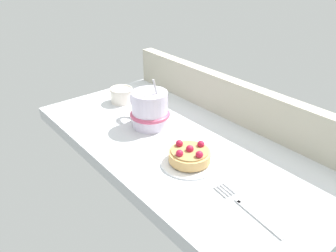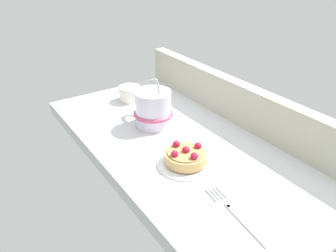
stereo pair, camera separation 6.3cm
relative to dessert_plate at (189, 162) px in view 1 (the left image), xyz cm
name	(u,v)px [view 1 (the left image)]	position (x,y,z in cm)	size (l,w,h in cm)	color
ground_plane	(182,146)	(-7.82, 4.82, -1.93)	(75.56, 38.20, 3.13)	silver
window_rail_back	(234,100)	(-7.82, 22.30, 4.75)	(74.05, 3.23, 10.22)	#B2AD99
dessert_plate	(189,162)	(0.00, 0.00, 0.00)	(11.96, 11.96, 0.77)	white
raspberry_tart	(190,155)	(0.00, 0.00, 1.70)	(8.63, 8.63, 3.55)	tan
coffee_mug	(149,109)	(-18.41, 3.50, 3.95)	(13.23, 9.86, 12.63)	silver
dessert_fork	(247,208)	(16.39, -1.78, -0.06)	(15.57, 3.55, 0.60)	#B7B7BC
sugar_bowl	(121,95)	(-34.61, 5.62, 1.89)	(6.48, 6.48, 4.20)	silver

